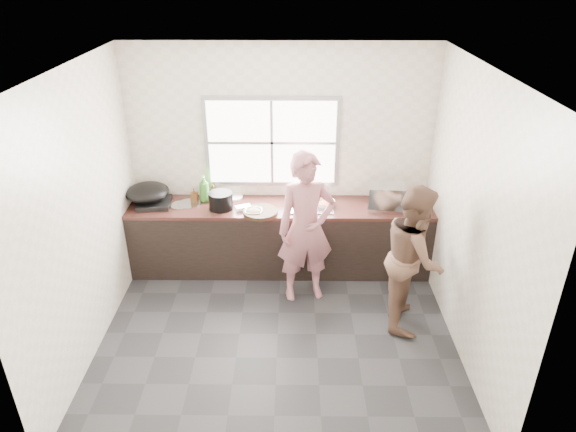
{
  "coord_description": "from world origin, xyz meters",
  "views": [
    {
      "loc": [
        0.15,
        -4.2,
        3.52
      ],
      "look_at": [
        0.1,
        0.65,
        1.05
      ],
      "focal_mm": 32.0,
      "sensor_mm": 36.0,
      "label": 1
    }
  ],
  "objects_px": {
    "plate_food": "(233,197)",
    "bowl_held": "(308,210)",
    "person_side": "(414,257)",
    "burner": "(154,203)",
    "bottle_green": "(204,188)",
    "bottle_brown_tall": "(194,196)",
    "bottle_brown_short": "(213,192)",
    "wok": "(147,192)",
    "woman": "(306,233)",
    "bowl_crabs": "(324,204)",
    "cutting_board": "(260,212)",
    "black_pot": "(221,201)",
    "glass_jar": "(213,199)",
    "dish_rack": "(386,197)",
    "pot_lid_right": "(180,205)",
    "pot_lid_left": "(189,204)",
    "bowl_mince": "(254,212)"
  },
  "relations": [
    {
      "from": "bowl_mince",
      "to": "burner",
      "type": "height_order",
      "value": "burner"
    },
    {
      "from": "bowl_held",
      "to": "pot_lid_left",
      "type": "relative_size",
      "value": 0.75
    },
    {
      "from": "black_pot",
      "to": "burner",
      "type": "xyz_separation_m",
      "value": [
        -0.81,
        0.08,
        -0.07
      ]
    },
    {
      "from": "cutting_board",
      "to": "wok",
      "type": "height_order",
      "value": "wok"
    },
    {
      "from": "burner",
      "to": "dish_rack",
      "type": "height_order",
      "value": "dish_rack"
    },
    {
      "from": "wok",
      "to": "dish_rack",
      "type": "relative_size",
      "value": 1.24
    },
    {
      "from": "black_pot",
      "to": "bottle_brown_tall",
      "type": "distance_m",
      "value": 0.38
    },
    {
      "from": "bowl_crabs",
      "to": "bowl_held",
      "type": "relative_size",
      "value": 0.94
    },
    {
      "from": "bottle_brown_short",
      "to": "woman",
      "type": "bearing_deg",
      "value": -35.88
    },
    {
      "from": "plate_food",
      "to": "pot_lid_right",
      "type": "xyz_separation_m",
      "value": [
        -0.6,
        -0.24,
        -0.0
      ]
    },
    {
      "from": "bottle_green",
      "to": "dish_rack",
      "type": "xyz_separation_m",
      "value": [
        2.14,
        -0.2,
        -0.01
      ]
    },
    {
      "from": "bottle_green",
      "to": "black_pot",
      "type": "bearing_deg",
      "value": -42.42
    },
    {
      "from": "person_side",
      "to": "burner",
      "type": "relative_size",
      "value": 4.12
    },
    {
      "from": "black_pot",
      "to": "burner",
      "type": "distance_m",
      "value": 0.82
    },
    {
      "from": "bottle_brown_short",
      "to": "wok",
      "type": "distance_m",
      "value": 0.78
    },
    {
      "from": "pot_lid_right",
      "to": "burner",
      "type": "bearing_deg",
      "value": 178.14
    },
    {
      "from": "plate_food",
      "to": "bowl_held",
      "type": "bearing_deg",
      "value": -23.33
    },
    {
      "from": "bowl_crabs",
      "to": "black_pot",
      "type": "relative_size",
      "value": 0.71
    },
    {
      "from": "person_side",
      "to": "burner",
      "type": "height_order",
      "value": "person_side"
    },
    {
      "from": "woman",
      "to": "bowl_crabs",
      "type": "xyz_separation_m",
      "value": [
        0.23,
        0.56,
        0.08
      ]
    },
    {
      "from": "plate_food",
      "to": "bottle_green",
      "type": "xyz_separation_m",
      "value": [
        -0.32,
        -0.11,
        0.16
      ]
    },
    {
      "from": "person_side",
      "to": "wok",
      "type": "bearing_deg",
      "value": 78.67
    },
    {
      "from": "person_side",
      "to": "bottle_brown_tall",
      "type": "xyz_separation_m",
      "value": [
        -2.42,
        1.11,
        0.16
      ]
    },
    {
      "from": "bottle_brown_short",
      "to": "wok",
      "type": "xyz_separation_m",
      "value": [
        -0.75,
        -0.2,
        0.08
      ]
    },
    {
      "from": "bowl_crabs",
      "to": "dish_rack",
      "type": "distance_m",
      "value": 0.72
    },
    {
      "from": "plate_food",
      "to": "bottle_brown_tall",
      "type": "bearing_deg",
      "value": -162.01
    },
    {
      "from": "bowl_crabs",
      "to": "burner",
      "type": "distance_m",
      "value": 2.03
    },
    {
      "from": "cutting_board",
      "to": "bottle_brown_tall",
      "type": "bearing_deg",
      "value": 159.9
    },
    {
      "from": "person_side",
      "to": "cutting_board",
      "type": "xyz_separation_m",
      "value": [
        -1.61,
        0.81,
        0.1
      ]
    },
    {
      "from": "bowl_held",
      "to": "bottle_green",
      "type": "bearing_deg",
      "value": 166.91
    },
    {
      "from": "glass_jar",
      "to": "wok",
      "type": "distance_m",
      "value": 0.77
    },
    {
      "from": "plate_food",
      "to": "cutting_board",
      "type": "bearing_deg",
      "value": -50.26
    },
    {
      "from": "glass_jar",
      "to": "dish_rack",
      "type": "height_order",
      "value": "dish_rack"
    },
    {
      "from": "burner",
      "to": "bowl_crabs",
      "type": "bearing_deg",
      "value": -0.59
    },
    {
      "from": "glass_jar",
      "to": "pot_lid_right",
      "type": "distance_m",
      "value": 0.39
    },
    {
      "from": "woman",
      "to": "bowl_mince",
      "type": "distance_m",
      "value": 0.71
    },
    {
      "from": "person_side",
      "to": "bowl_held",
      "type": "bearing_deg",
      "value": 59.35
    },
    {
      "from": "dish_rack",
      "to": "pot_lid_left",
      "type": "height_order",
      "value": "dish_rack"
    },
    {
      "from": "bowl_held",
      "to": "pot_lid_right",
      "type": "relative_size",
      "value": 0.87
    },
    {
      "from": "bottle_green",
      "to": "dish_rack",
      "type": "distance_m",
      "value": 2.15
    },
    {
      "from": "pot_lid_left",
      "to": "pot_lid_right",
      "type": "bearing_deg",
      "value": -158.64
    },
    {
      "from": "glass_jar",
      "to": "pot_lid_right",
      "type": "bearing_deg",
      "value": -166.46
    },
    {
      "from": "burner",
      "to": "woman",
      "type": "bearing_deg",
      "value": -18.03
    },
    {
      "from": "person_side",
      "to": "bottle_green",
      "type": "distance_m",
      "value": 2.58
    },
    {
      "from": "cutting_board",
      "to": "glass_jar",
      "type": "relative_size",
      "value": 4.54
    },
    {
      "from": "plate_food",
      "to": "dish_rack",
      "type": "bearing_deg",
      "value": -9.66
    },
    {
      "from": "plate_food",
      "to": "wok",
      "type": "height_order",
      "value": "wok"
    },
    {
      "from": "bowl_crabs",
      "to": "bottle_green",
      "type": "relative_size",
      "value": 0.59
    },
    {
      "from": "plate_food",
      "to": "glass_jar",
      "type": "distance_m",
      "value": 0.27
    },
    {
      "from": "woman",
      "to": "bottle_brown_tall",
      "type": "xyz_separation_m",
      "value": [
        -1.33,
        0.67,
        0.13
      ]
    }
  ]
}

